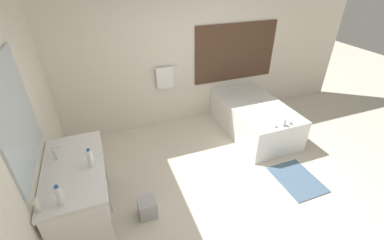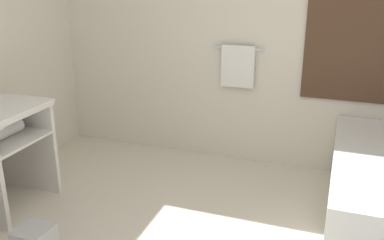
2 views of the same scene
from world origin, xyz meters
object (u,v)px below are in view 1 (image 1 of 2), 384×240
at_px(water_bottle_2, 90,158).
at_px(soap_dispenser, 37,205).
at_px(bathtub, 254,116).
at_px(waste_bin, 147,208).
at_px(water_bottle_1, 59,196).

xyz_separation_m(water_bottle_2, soap_dispenser, (-0.48, -0.46, -0.04)).
height_order(bathtub, water_bottle_2, water_bottle_2).
height_order(bathtub, soap_dispenser, soap_dispenser).
height_order(water_bottle_2, soap_dispenser, water_bottle_2).
xyz_separation_m(water_bottle_2, waste_bin, (0.52, -0.15, -0.85)).
bearing_deg(water_bottle_1, bathtub, 25.78).
bearing_deg(water_bottle_1, soap_dispenser, -177.99).
bearing_deg(waste_bin, water_bottle_1, -159.54).
bearing_deg(bathtub, waste_bin, -152.47).
bearing_deg(water_bottle_2, bathtub, 20.39).
bearing_deg(bathtub, water_bottle_2, -159.61).
bearing_deg(soap_dispenser, waste_bin, 17.06).
xyz_separation_m(water_bottle_1, soap_dispenser, (-0.19, -0.01, -0.04)).
height_order(water_bottle_1, water_bottle_2, same).
bearing_deg(water_bottle_2, water_bottle_1, -122.11).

